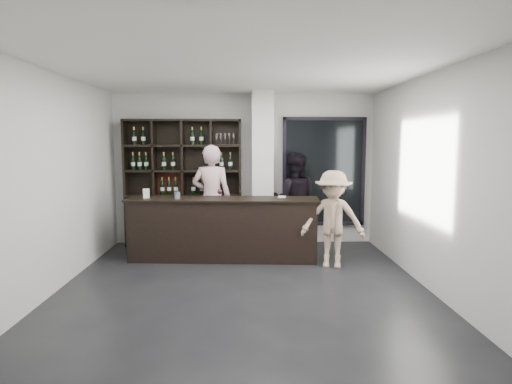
{
  "coord_description": "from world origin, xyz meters",
  "views": [
    {
      "loc": [
        0.04,
        -5.55,
        2.0
      ],
      "look_at": [
        0.2,
        1.1,
        1.2
      ],
      "focal_mm": 30.0,
      "sensor_mm": 36.0,
      "label": 1
    }
  ],
  "objects_px": {
    "taster_black": "(294,200)",
    "customer": "(333,219)",
    "taster_pink": "(212,199)",
    "wine_shelf": "(184,183)",
    "tasting_counter": "(223,229)"
  },
  "relations": [
    {
      "from": "taster_pink",
      "to": "wine_shelf",
      "type": "bearing_deg",
      "value": -35.29
    },
    {
      "from": "tasting_counter",
      "to": "taster_pink",
      "type": "relative_size",
      "value": 1.65
    },
    {
      "from": "taster_black",
      "to": "tasting_counter",
      "type": "bearing_deg",
      "value": 41.91
    },
    {
      "from": "customer",
      "to": "tasting_counter",
      "type": "bearing_deg",
      "value": 178.37
    },
    {
      "from": "customer",
      "to": "taster_pink",
      "type": "bearing_deg",
      "value": 167.25
    },
    {
      "from": "taster_pink",
      "to": "taster_black",
      "type": "relative_size",
      "value": 1.09
    },
    {
      "from": "taster_black",
      "to": "customer",
      "type": "relative_size",
      "value": 1.15
    },
    {
      "from": "taster_black",
      "to": "customer",
      "type": "distance_m",
      "value": 1.43
    },
    {
      "from": "tasting_counter",
      "to": "customer",
      "type": "xyz_separation_m",
      "value": [
        1.76,
        -0.47,
        0.24
      ]
    },
    {
      "from": "wine_shelf",
      "to": "tasting_counter",
      "type": "relative_size",
      "value": 0.75
    },
    {
      "from": "customer",
      "to": "wine_shelf",
      "type": "bearing_deg",
      "value": 162.63
    },
    {
      "from": "wine_shelf",
      "to": "customer",
      "type": "bearing_deg",
      "value": -30.65
    },
    {
      "from": "tasting_counter",
      "to": "taster_black",
      "type": "xyz_separation_m",
      "value": [
        1.3,
        0.88,
        0.36
      ]
    },
    {
      "from": "wine_shelf",
      "to": "taster_black",
      "type": "relative_size",
      "value": 1.35
    },
    {
      "from": "wine_shelf",
      "to": "taster_black",
      "type": "bearing_deg",
      "value": -4.49
    }
  ]
}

